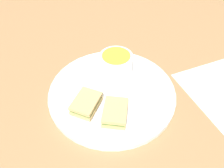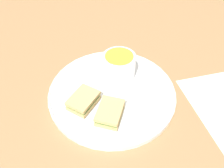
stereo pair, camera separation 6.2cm
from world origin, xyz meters
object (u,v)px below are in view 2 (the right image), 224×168
(spoon, at_px, (148,86))
(sandwich_half_far, at_px, (110,112))
(soup_bowl, at_px, (119,66))
(sandwich_half_near, at_px, (83,100))

(spoon, relative_size, sandwich_half_far, 1.08)
(sandwich_half_far, bearing_deg, soup_bowl, -95.96)
(spoon, relative_size, sandwich_half_near, 1.00)
(sandwich_half_near, xyz_separation_m, sandwich_half_far, (-0.07, 0.04, 0.00))
(soup_bowl, bearing_deg, spoon, 152.81)
(soup_bowl, distance_m, spoon, 0.11)
(sandwich_half_near, distance_m, sandwich_half_far, 0.08)
(spoon, height_order, sandwich_half_near, sandwich_half_near)
(soup_bowl, relative_size, sandwich_half_near, 0.97)
(sandwich_half_near, bearing_deg, sandwich_half_far, 154.06)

